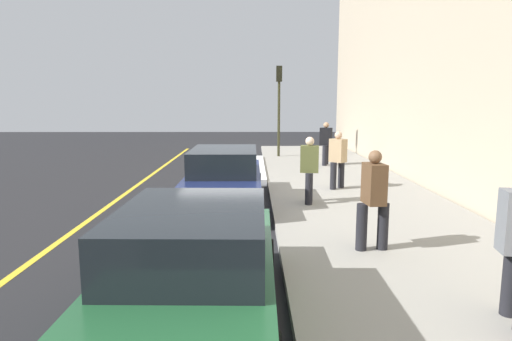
{
  "coord_description": "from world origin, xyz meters",
  "views": [
    {
      "loc": [
        -11.16,
        -0.55,
        2.67
      ],
      "look_at": [
        -0.33,
        -0.61,
        0.97
      ],
      "focal_mm": 30.94,
      "sensor_mm": 36.0,
      "label": 1
    }
  ],
  "objects_px": {
    "pedestrian_olive_coat": "(309,168)",
    "pedestrian_brown_coat": "(374,197)",
    "pedestrian_black_coat": "(326,142)",
    "parked_car_green": "(195,268)",
    "parked_car_navy": "(225,178)",
    "traffic_light_pole": "(279,95)",
    "pedestrian_tan_coat": "(338,158)"
  },
  "relations": [
    {
      "from": "pedestrian_olive_coat",
      "to": "pedestrian_tan_coat",
      "type": "xyz_separation_m",
      "value": [
        1.84,
        -1.06,
        0.01
      ]
    },
    {
      "from": "pedestrian_olive_coat",
      "to": "pedestrian_brown_coat",
      "type": "xyz_separation_m",
      "value": [
        -3.53,
        -0.64,
        0.03
      ]
    },
    {
      "from": "pedestrian_olive_coat",
      "to": "pedestrian_tan_coat",
      "type": "bearing_deg",
      "value": -29.81
    },
    {
      "from": "traffic_light_pole",
      "to": "pedestrian_tan_coat",
      "type": "bearing_deg",
      "value": -170.68
    },
    {
      "from": "pedestrian_brown_coat",
      "to": "pedestrian_tan_coat",
      "type": "bearing_deg",
      "value": -4.42
    },
    {
      "from": "parked_car_green",
      "to": "parked_car_navy",
      "type": "relative_size",
      "value": 0.96
    },
    {
      "from": "parked_car_green",
      "to": "parked_car_navy",
      "type": "height_order",
      "value": "same"
    },
    {
      "from": "parked_car_green",
      "to": "pedestrian_tan_coat",
      "type": "xyz_separation_m",
      "value": [
        7.75,
        -3.13,
        0.28
      ]
    },
    {
      "from": "pedestrian_brown_coat",
      "to": "traffic_light_pole",
      "type": "xyz_separation_m",
      "value": [
        13.13,
        0.86,
        1.88
      ]
    },
    {
      "from": "pedestrian_black_coat",
      "to": "traffic_light_pole",
      "type": "height_order",
      "value": "traffic_light_pole"
    },
    {
      "from": "pedestrian_black_coat",
      "to": "pedestrian_tan_coat",
      "type": "distance_m",
      "value": 4.87
    },
    {
      "from": "parked_car_navy",
      "to": "traffic_light_pole",
      "type": "relative_size",
      "value": 1.11
    },
    {
      "from": "parked_car_green",
      "to": "parked_car_navy",
      "type": "bearing_deg",
      "value": 0.5
    },
    {
      "from": "pedestrian_olive_coat",
      "to": "pedestrian_brown_coat",
      "type": "relative_size",
      "value": 0.97
    },
    {
      "from": "pedestrian_black_coat",
      "to": "pedestrian_brown_coat",
      "type": "height_order",
      "value": "pedestrian_brown_coat"
    },
    {
      "from": "pedestrian_olive_coat",
      "to": "traffic_light_pole",
      "type": "distance_m",
      "value": 9.79
    },
    {
      "from": "pedestrian_black_coat",
      "to": "pedestrian_olive_coat",
      "type": "relative_size",
      "value": 1.03
    },
    {
      "from": "parked_car_navy",
      "to": "pedestrian_brown_coat",
      "type": "height_order",
      "value": "pedestrian_brown_coat"
    },
    {
      "from": "pedestrian_black_coat",
      "to": "traffic_light_pole",
      "type": "bearing_deg",
      "value": 30.58
    },
    {
      "from": "parked_car_green",
      "to": "pedestrian_black_coat",
      "type": "distance_m",
      "value": 13.11
    },
    {
      "from": "parked_car_green",
      "to": "pedestrian_olive_coat",
      "type": "xyz_separation_m",
      "value": [
        5.91,
        -2.07,
        0.28
      ]
    },
    {
      "from": "pedestrian_tan_coat",
      "to": "parked_car_green",
      "type": "bearing_deg",
      "value": 158.03
    },
    {
      "from": "pedestrian_black_coat",
      "to": "pedestrian_olive_coat",
      "type": "xyz_separation_m",
      "value": [
        -6.7,
        1.5,
        -0.03
      ]
    },
    {
      "from": "parked_car_navy",
      "to": "traffic_light_pole",
      "type": "height_order",
      "value": "traffic_light_pole"
    },
    {
      "from": "parked_car_navy",
      "to": "pedestrian_olive_coat",
      "type": "height_order",
      "value": "pedestrian_olive_coat"
    },
    {
      "from": "pedestrian_black_coat",
      "to": "parked_car_green",
      "type": "bearing_deg",
      "value": 164.18
    },
    {
      "from": "parked_car_green",
      "to": "pedestrian_black_coat",
      "type": "relative_size",
      "value": 2.56
    },
    {
      "from": "parked_car_navy",
      "to": "parked_car_green",
      "type": "bearing_deg",
      "value": -179.5
    },
    {
      "from": "parked_car_green",
      "to": "pedestrian_tan_coat",
      "type": "height_order",
      "value": "pedestrian_tan_coat"
    },
    {
      "from": "pedestrian_tan_coat",
      "to": "pedestrian_brown_coat",
      "type": "bearing_deg",
      "value": 175.58
    },
    {
      "from": "parked_car_green",
      "to": "pedestrian_olive_coat",
      "type": "relative_size",
      "value": 2.63
    },
    {
      "from": "pedestrian_brown_coat",
      "to": "traffic_light_pole",
      "type": "relative_size",
      "value": 0.42
    }
  ]
}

